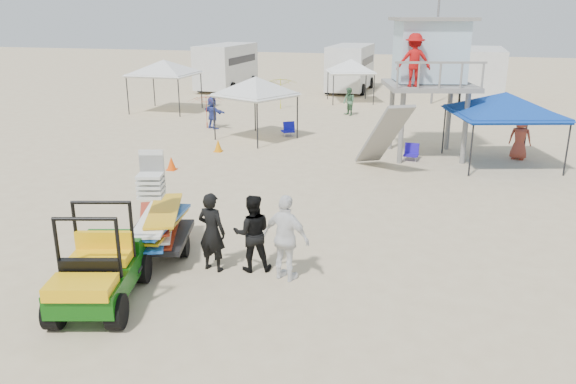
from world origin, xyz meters
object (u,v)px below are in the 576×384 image
(utility_cart, at_px, (96,261))
(lifeguard_tower, at_px, (429,57))
(man_left, at_px, (212,232))
(canopy_blue, at_px, (506,96))
(surf_trailer, at_px, (156,220))

(utility_cart, height_order, lifeguard_tower, lifeguard_tower)
(utility_cart, distance_m, man_left, 2.54)
(lifeguard_tower, distance_m, canopy_blue, 3.23)
(surf_trailer, relative_size, lifeguard_tower, 0.51)
(canopy_blue, bearing_deg, utility_cart, -121.33)
(canopy_blue, bearing_deg, surf_trailer, -126.31)
(lifeguard_tower, relative_size, canopy_blue, 1.18)
(utility_cart, relative_size, lifeguard_tower, 0.54)
(man_left, bearing_deg, lifeguard_tower, -98.75)
(man_left, bearing_deg, surf_trailer, -2.35)
(man_left, relative_size, canopy_blue, 0.41)
(utility_cart, bearing_deg, surf_trailer, 89.88)
(surf_trailer, xyz_separation_m, canopy_blue, (8.25, 11.23, 1.65))
(man_left, xyz_separation_m, canopy_blue, (6.73, 11.53, 1.66))
(canopy_blue, bearing_deg, lifeguard_tower, 167.78)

